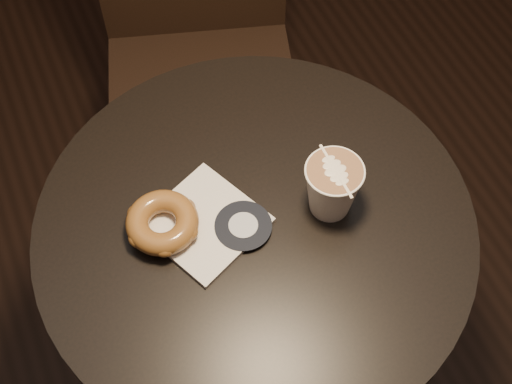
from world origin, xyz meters
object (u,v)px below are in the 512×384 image
chair (196,24)px  cafe_table (255,276)px  latte_cup (332,188)px  pastry_bag (205,223)px  doughnut (162,222)px

chair → cafe_table: bearing=-84.1°
cafe_table → chair: (0.12, 0.59, 0.04)m
latte_cup → pastry_bag: bearing=166.2°
pastry_bag → latte_cup: 0.21m
chair → latte_cup: bearing=-72.6°
chair → latte_cup: size_ratio=10.47×
cafe_table → latte_cup: 0.28m
pastry_bag → doughnut: size_ratio=1.40×
cafe_table → pastry_bag: 0.22m
chair → latte_cup: (0.00, -0.61, 0.21)m
cafe_table → pastry_bag: size_ratio=4.75×
cafe_table → latte_cup: size_ratio=7.41×
chair → latte_cup: chair is taller
cafe_table → pastry_bag: pastry_bag is taller
cafe_table → pastry_bag: (-0.07, 0.03, 0.20)m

